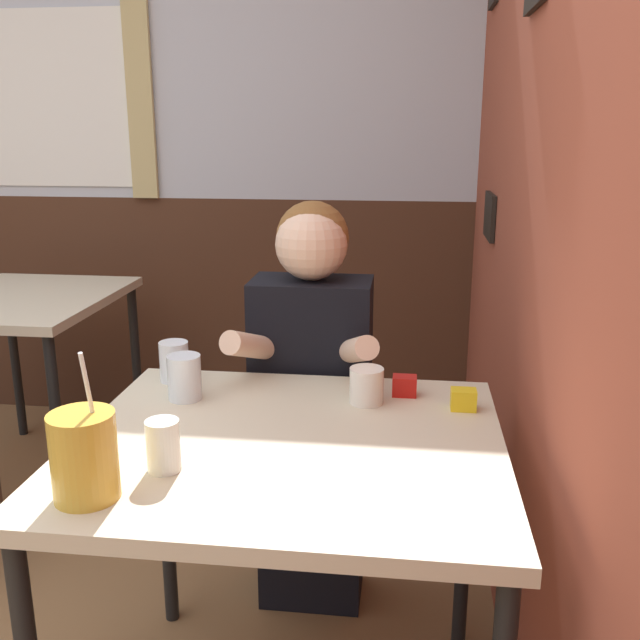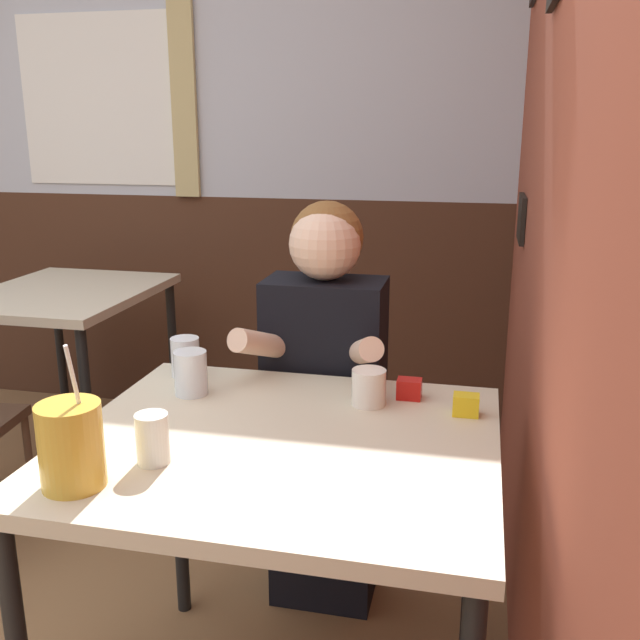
# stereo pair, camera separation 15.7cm
# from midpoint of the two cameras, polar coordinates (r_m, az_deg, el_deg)

# --- Properties ---
(brick_wall_right) EXTENTS (0.08, 4.34, 2.70)m
(brick_wall_right) POSITION_cam_midpoint_polar(r_m,az_deg,el_deg) (2.14, 14.23, 12.65)
(brick_wall_right) COLOR brown
(brick_wall_right) RESTS_ON ground_plane
(back_wall) EXTENTS (5.98, 0.09, 2.70)m
(back_wall) POSITION_cam_midpoint_polar(r_m,az_deg,el_deg) (3.55, -14.36, 13.59)
(back_wall) COLOR silver
(back_wall) RESTS_ON ground_plane
(main_table) EXTENTS (0.93, 0.82, 0.78)m
(main_table) POSITION_cam_midpoint_polar(r_m,az_deg,el_deg) (1.59, -5.46, -11.99)
(main_table) COLOR beige
(main_table) RESTS_ON ground_plane
(background_table) EXTENTS (0.67, 0.83, 0.78)m
(background_table) POSITION_cam_midpoint_polar(r_m,az_deg,el_deg) (3.11, -23.86, 0.10)
(background_table) COLOR beige
(background_table) RESTS_ON ground_plane
(person_seated) EXTENTS (0.42, 0.40, 1.23)m
(person_seated) POSITION_cam_midpoint_polar(r_m,az_deg,el_deg) (2.10, -2.81, -6.65)
(person_seated) COLOR black
(person_seated) RESTS_ON ground_plane
(cocktail_pitcher) EXTENTS (0.12, 0.12, 0.28)m
(cocktail_pitcher) POSITION_cam_midpoint_polar(r_m,az_deg,el_deg) (1.39, -21.51, -10.16)
(cocktail_pitcher) COLOR gold
(cocktail_pitcher) RESTS_ON main_table
(glass_near_pitcher) EXTENTS (0.08, 0.08, 0.11)m
(glass_near_pitcher) POSITION_cam_midpoint_polar(r_m,az_deg,el_deg) (1.93, -13.89, -3.28)
(glass_near_pitcher) COLOR silver
(glass_near_pitcher) RESTS_ON main_table
(glass_center) EXTENTS (0.07, 0.07, 0.10)m
(glass_center) POSITION_cam_midpoint_polar(r_m,az_deg,el_deg) (1.46, -15.51, -9.72)
(glass_center) COLOR silver
(glass_center) RESTS_ON main_table
(glass_far_side) EXTENTS (0.08, 0.08, 0.09)m
(glass_far_side) POSITION_cam_midpoint_polar(r_m,az_deg,el_deg) (1.73, 1.15, -5.32)
(glass_far_side) COLOR silver
(glass_far_side) RESTS_ON main_table
(glass_by_brick) EXTENTS (0.08, 0.08, 0.11)m
(glass_by_brick) POSITION_cam_midpoint_polar(r_m,az_deg,el_deg) (1.80, -13.27, -4.53)
(glass_by_brick) COLOR silver
(glass_by_brick) RESTS_ON main_table
(condiment_ketchup) EXTENTS (0.06, 0.04, 0.05)m
(condiment_ketchup) POSITION_cam_midpoint_polar(r_m,az_deg,el_deg) (1.79, 4.29, -5.31)
(condiment_ketchup) COLOR #B7140F
(condiment_ketchup) RESTS_ON main_table
(condiment_mustard) EXTENTS (0.06, 0.04, 0.05)m
(condiment_mustard) POSITION_cam_midpoint_polar(r_m,az_deg,el_deg) (1.72, 8.85, -6.35)
(condiment_mustard) COLOR yellow
(condiment_mustard) RESTS_ON main_table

